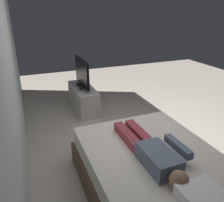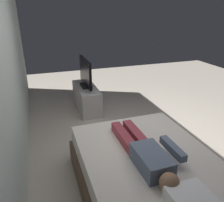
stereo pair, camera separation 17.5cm
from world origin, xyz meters
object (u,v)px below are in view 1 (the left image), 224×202
(remote, at_px, (175,143))
(person, at_px, (153,152))
(tv, at_px, (82,74))
(tv_stand, at_px, (83,98))
(bed, at_px, (157,179))

(remote, bearing_deg, person, 110.47)
(tv, bearing_deg, tv_stand, 90.00)
(bed, relative_size, tv_stand, 1.88)
(bed, bearing_deg, person, 65.39)
(bed, height_order, tv_stand, bed)
(bed, xyz_separation_m, remote, (0.18, -0.34, 0.29))
(bed, relative_size, person, 1.64)
(tv_stand, bearing_deg, person, -178.85)
(bed, distance_m, person, 0.36)
(remote, distance_m, tv, 2.55)
(person, xyz_separation_m, remote, (0.15, -0.40, -0.07))
(bed, relative_size, remote, 13.78)
(bed, height_order, tv, tv)
(remote, xyz_separation_m, tv_stand, (2.50, 0.46, -0.30))
(person, bearing_deg, bed, -114.61)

